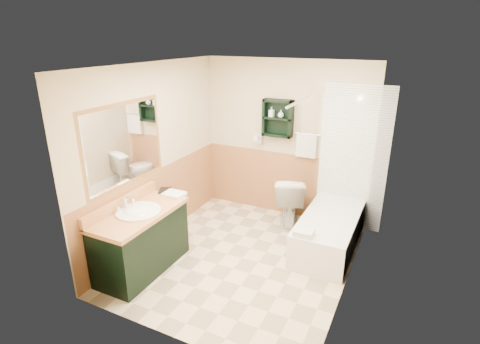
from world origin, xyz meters
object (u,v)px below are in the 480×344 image
at_px(hair_dryer, 259,138).
at_px(soap_bottle_a, 271,114).
at_px(vanity, 141,241).
at_px(bathtub, 329,231).
at_px(soap_bottle_b, 281,115).
at_px(toilet, 289,200).
at_px(vanity_book, 159,184).
at_px(wall_shelf, 278,118).

distance_m(hair_dryer, soap_bottle_a, 0.45).
height_order(vanity, bathtub, vanity).
bearing_deg(soap_bottle_b, hair_dryer, 175.10).
height_order(toilet, vanity_book, vanity_book).
xyz_separation_m(toilet, vanity_book, (-1.37, -1.31, 0.49)).
height_order(vanity_book, soap_bottle_b, soap_bottle_b).
relative_size(soap_bottle_a, soap_bottle_b, 1.30).
height_order(bathtub, soap_bottle_b, soap_bottle_b).
distance_m(bathtub, toilet, 0.84).
bearing_deg(vanity, soap_bottle_b, 66.08).
bearing_deg(vanity, toilet, 57.80).
xyz_separation_m(wall_shelf, soap_bottle_b, (0.05, -0.01, 0.06)).
bearing_deg(toilet, bathtub, 130.73).
xyz_separation_m(wall_shelf, hair_dryer, (-0.30, 0.02, -0.35)).
bearing_deg(bathtub, vanity_book, -156.90).
distance_m(vanity, soap_bottle_a, 2.58).
distance_m(hair_dryer, soap_bottle_b, 0.54).
bearing_deg(vanity, hair_dryer, 74.60).
distance_m(hair_dryer, vanity, 2.38).
bearing_deg(soap_bottle_a, hair_dryer, 171.59).
height_order(vanity, toilet, vanity).
bearing_deg(hair_dryer, soap_bottle_a, -8.41).
relative_size(hair_dryer, bathtub, 0.16).
bearing_deg(hair_dryer, vanity_book, -116.05).
relative_size(bathtub, toilet, 1.95).
distance_m(soap_bottle_a, soap_bottle_b, 0.15).
bearing_deg(vanity_book, hair_dryer, 37.51).
bearing_deg(wall_shelf, toilet, -35.22).
bearing_deg(soap_bottle_a, vanity_book, -122.27).
relative_size(hair_dryer, soap_bottle_b, 2.15).
height_order(hair_dryer, soap_bottle_b, soap_bottle_b).
bearing_deg(bathtub, soap_bottle_a, 150.49).
relative_size(bathtub, vanity_book, 7.49).
bearing_deg(soap_bottle_b, vanity_book, -126.05).
distance_m(wall_shelf, hair_dryer, 0.46).
bearing_deg(bathtub, wall_shelf, 148.01).
height_order(hair_dryer, bathtub, hair_dryer).
bearing_deg(soap_bottle_a, toilet, -27.74).
relative_size(wall_shelf, vanity, 0.45).
height_order(wall_shelf, soap_bottle_b, wall_shelf).
distance_m(wall_shelf, bathtub, 1.79).
xyz_separation_m(wall_shelf, vanity_book, (-1.06, -1.53, -0.68)).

